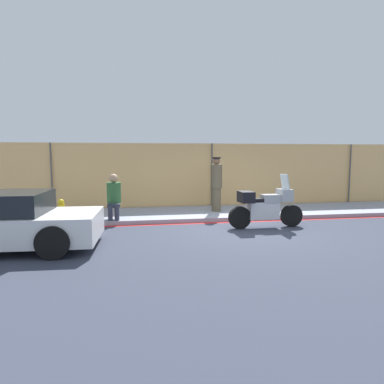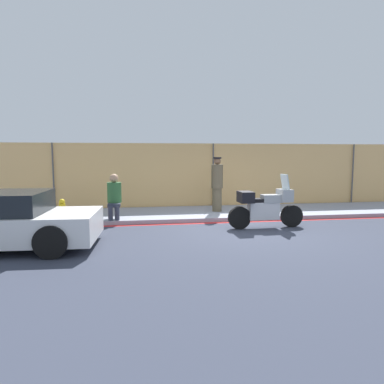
{
  "view_description": "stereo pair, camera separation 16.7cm",
  "coord_description": "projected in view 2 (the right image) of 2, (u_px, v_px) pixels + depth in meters",
  "views": [
    {
      "loc": [
        -2.88,
        -8.69,
        2.01
      ],
      "look_at": [
        -1.2,
        1.1,
        0.93
      ],
      "focal_mm": 32.0,
      "sensor_mm": 36.0,
      "label": 1
    },
    {
      "loc": [
        -2.72,
        -8.71,
        2.01
      ],
      "look_at": [
        -1.2,
        1.1,
        0.93
      ],
      "focal_mm": 32.0,
      "sensor_mm": 36.0,
      "label": 2
    }
  ],
  "objects": [
    {
      "name": "ground_plane",
      "position": [
        242.0,
        230.0,
        9.19
      ],
      "size": [
        120.0,
        120.0,
        0.0
      ],
      "primitive_type": "plane",
      "color": "#333847"
    },
    {
      "name": "sidewalk",
      "position": [
        221.0,
        213.0,
        11.58
      ],
      "size": [
        42.06,
        2.56,
        0.13
      ],
      "color": "#8E93A3",
      "rests_on": "ground_plane"
    },
    {
      "name": "curb_paint_stripe",
      "position": [
        232.0,
        222.0,
        10.24
      ],
      "size": [
        42.06,
        0.18,
        0.01
      ],
      "color": "red",
      "rests_on": "ground_plane"
    },
    {
      "name": "storefront_fence",
      "position": [
        213.0,
        176.0,
        12.8
      ],
      "size": [
        39.96,
        0.17,
        2.43
      ],
      "color": "#E5B26B",
      "rests_on": "ground_plane"
    },
    {
      "name": "motorcycle",
      "position": [
        265.0,
        206.0,
        9.4
      ],
      "size": [
        2.15,
        0.54,
        1.49
      ],
      "rotation": [
        0.0,
        0.0,
        0.03
      ],
      "color": "black",
      "rests_on": "ground_plane"
    },
    {
      "name": "officer_standing",
      "position": [
        217.0,
        184.0,
        11.41
      ],
      "size": [
        0.38,
        0.38,
        1.81
      ],
      "color": "brown",
      "rests_on": "sidewalk"
    },
    {
      "name": "person_seated_on_curb",
      "position": [
        114.0,
        194.0,
        10.18
      ],
      "size": [
        0.42,
        0.7,
        1.33
      ],
      "color": "#2D3342",
      "rests_on": "sidewalk"
    },
    {
      "name": "parked_car_left_down_street",
      "position": [
        1.0,
        221.0,
        7.31
      ],
      "size": [
        4.0,
        2.04,
        1.23
      ],
      "rotation": [
        0.0,
        0.0,
        -0.05
      ],
      "color": "silver",
      "rests_on": "ground_plane"
    },
    {
      "name": "fire_hydrant",
      "position": [
        62.0,
        209.0,
        10.01
      ],
      "size": [
        0.18,
        0.23,
        0.61
      ],
      "color": "gold",
      "rests_on": "sidewalk"
    }
  ]
}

